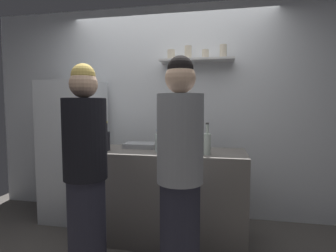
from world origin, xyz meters
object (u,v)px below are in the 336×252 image
object	(u,v)px
baking_pan	(141,145)
water_bottle_plastic	(159,142)
utensil_holder	(190,147)
wine_bottle_pale_glass	(207,143)
wine_bottle_amber_glass	(175,139)
person_grey_hoodie	(180,176)
wine_bottle_dark_glass	(106,140)
person_blonde	(86,173)
refrigerator	(74,151)

from	to	relation	value
baking_pan	water_bottle_plastic	world-z (taller)	water_bottle_plastic
utensil_holder	water_bottle_plastic	world-z (taller)	water_bottle_plastic
wine_bottle_pale_glass	wine_bottle_amber_glass	world-z (taller)	wine_bottle_amber_glass
utensil_holder	wine_bottle_amber_glass	xyz separation A→B (m)	(-0.18, 0.17, 0.06)
baking_pan	wine_bottle_amber_glass	distance (m)	0.41
baking_pan	utensil_holder	bearing A→B (deg)	-23.93
water_bottle_plastic	person_grey_hoodie	world-z (taller)	person_grey_hoodie
wine_bottle_dark_glass	person_blonde	distance (m)	0.64
person_grey_hoodie	utensil_holder	bearing A→B (deg)	-176.19
wine_bottle_pale_glass	person_grey_hoodie	distance (m)	0.61
baking_pan	wine_bottle_amber_glass	size ratio (longest dim) A/B	1.06
utensil_holder	wine_bottle_dark_glass	xyz separation A→B (m)	(-0.86, 0.02, 0.05)
baking_pan	wine_bottle_amber_glass	bearing A→B (deg)	-11.51
wine_bottle_dark_glass	wine_bottle_pale_glass	xyz separation A→B (m)	(1.02, -0.04, 0.00)
wine_bottle_dark_glass	person_blonde	size ratio (longest dim) A/B	0.17
refrigerator	utensil_holder	distance (m)	1.53
wine_bottle_dark_glass	refrigerator	bearing A→B (deg)	145.74
utensil_holder	person_grey_hoodie	bearing A→B (deg)	-91.06
wine_bottle_dark_glass	wine_bottle_amber_glass	xyz separation A→B (m)	(0.68, 0.16, 0.01)
wine_bottle_amber_glass	person_blonde	distance (m)	0.98
refrigerator	person_blonde	xyz separation A→B (m)	(0.70, -1.01, 0.01)
baking_pan	utensil_holder	distance (m)	0.62
person_grey_hoodie	person_blonde	bearing A→B (deg)	-85.47
wine_bottle_dark_glass	wine_bottle_amber_glass	distance (m)	0.70
wine_bottle_amber_glass	refrigerator	bearing A→B (deg)	168.79
refrigerator	person_grey_hoodie	bearing A→B (deg)	-34.97
utensil_holder	person_grey_hoodie	world-z (taller)	person_grey_hoodie
water_bottle_plastic	refrigerator	bearing A→B (deg)	161.18
wine_bottle_dark_glass	wine_bottle_amber_glass	bearing A→B (deg)	12.86
water_bottle_plastic	person_grey_hoodie	distance (m)	0.71
baking_pan	utensil_holder	world-z (taller)	utensil_holder
wine_bottle_pale_glass	person_blonde	world-z (taller)	person_blonde
wine_bottle_dark_glass	water_bottle_plastic	distance (m)	0.55
wine_bottle_dark_glass	wine_bottle_amber_glass	size ratio (longest dim) A/B	0.92
water_bottle_plastic	person_grey_hoodie	xyz separation A→B (m)	(0.30, -0.62, -0.16)
wine_bottle_amber_glass	person_blonde	world-z (taller)	person_blonde
person_blonde	person_grey_hoodie	size ratio (longest dim) A/B	0.98
refrigerator	water_bottle_plastic	xyz separation A→B (m)	(1.16, -0.39, 0.19)
person_blonde	wine_bottle_dark_glass	bearing A→B (deg)	-152.01
utensil_holder	person_grey_hoodie	distance (m)	0.60
person_blonde	person_grey_hoodie	world-z (taller)	person_grey_hoodie
wine_bottle_pale_glass	person_grey_hoodie	bearing A→B (deg)	-106.71
utensil_holder	water_bottle_plastic	bearing A→B (deg)	173.92
baking_pan	person_blonde	bearing A→B (deg)	-103.59
baking_pan	utensil_holder	size ratio (longest dim) A/B	1.57
person_blonde	wine_bottle_amber_glass	bearing A→B (deg)	161.18
utensil_holder	person_grey_hoodie	size ratio (longest dim) A/B	0.12
refrigerator	wine_bottle_pale_glass	bearing A→B (deg)	-15.61
wine_bottle_pale_glass	person_blonde	xyz separation A→B (m)	(-0.93, -0.56, -0.19)
baking_pan	water_bottle_plastic	distance (m)	0.34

